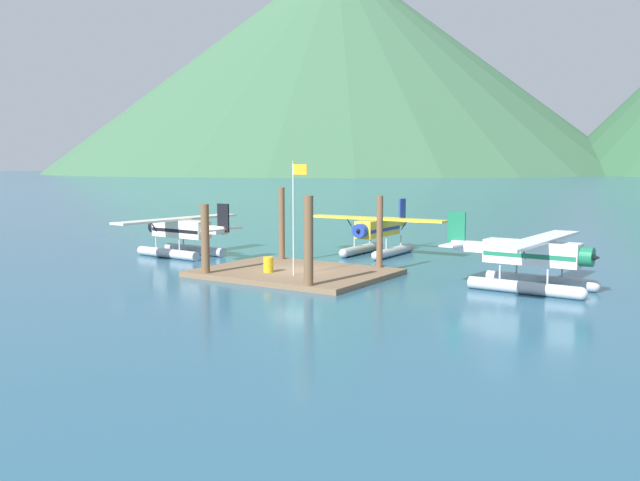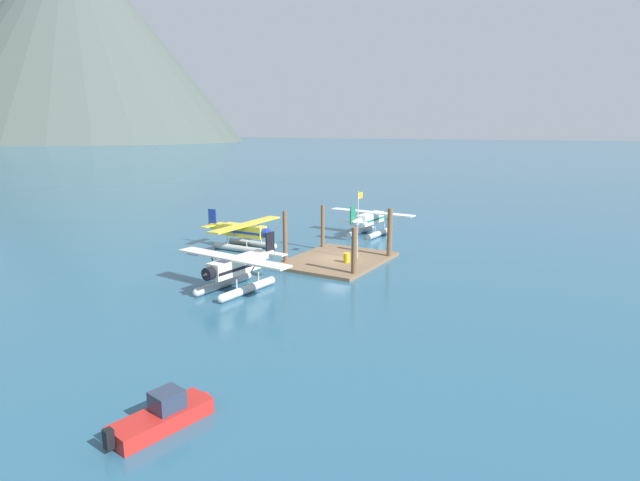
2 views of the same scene
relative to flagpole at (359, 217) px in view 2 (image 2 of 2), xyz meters
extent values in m
plane|color=#285670|center=(-1.15, 1.58, -4.20)|extent=(1200.00, 1200.00, 0.00)
cube|color=brown|center=(-1.15, 1.58, -4.05)|extent=(10.59, 8.06, 0.30)
cylinder|color=brown|center=(-4.79, -2.00, -2.10)|extent=(0.48, 0.48, 4.21)
cylinder|color=brown|center=(2.32, -2.15, -1.77)|extent=(0.48, 0.48, 4.87)
cylinder|color=brown|center=(-4.58, 5.05, -1.73)|extent=(0.39, 0.39, 4.95)
cylinder|color=brown|center=(2.48, 5.24, -1.91)|extent=(0.38, 0.38, 4.59)
cylinder|color=silver|center=(-0.12, 0.00, -0.80)|extent=(0.08, 0.08, 6.20)
cube|color=orange|center=(0.33, 0.00, 1.95)|extent=(0.90, 0.03, 0.56)
sphere|color=gold|center=(-0.12, 0.00, 2.35)|extent=(0.10, 0.10, 0.10)
cylinder|color=gold|center=(-1.97, 0.15, -3.46)|extent=(0.58, 0.58, 0.88)
torus|color=gold|center=(-1.97, 0.15, -3.46)|extent=(0.62, 0.62, 0.04)
cone|color=#424C47|center=(295.82, 456.36, 96.77)|extent=(319.43, 319.43, 201.94)
cylinder|color=#B7BABF|center=(11.81, 5.51, -3.88)|extent=(5.62, 0.87, 0.64)
sphere|color=#B7BABF|center=(14.61, 5.39, -3.88)|extent=(0.64, 0.64, 0.64)
cylinder|color=#B7BABF|center=(11.71, 3.01, -3.88)|extent=(5.62, 0.87, 0.64)
sphere|color=#B7BABF|center=(14.50, 2.90, -3.88)|extent=(0.64, 0.64, 0.64)
cylinder|color=#B7BABF|center=(13.01, 5.46, -3.21)|extent=(0.10, 0.10, 0.70)
cylinder|color=#B7BABF|center=(10.61, 5.56, -3.21)|extent=(0.10, 0.10, 0.70)
cylinder|color=#B7BABF|center=(12.91, 2.96, -3.21)|extent=(0.10, 0.10, 0.70)
cylinder|color=#B7BABF|center=(10.51, 3.06, -3.21)|extent=(0.10, 0.10, 0.70)
cube|color=white|center=(11.76, 4.26, -2.26)|extent=(4.85, 1.44, 1.20)
cube|color=#196B47|center=(11.76, 4.26, -2.36)|extent=(4.75, 1.46, 0.24)
cube|color=#283347|center=(12.84, 4.22, -1.93)|extent=(1.14, 1.10, 0.56)
cube|color=white|center=(12.06, 4.25, -1.59)|extent=(1.83, 10.45, 0.14)
cylinder|color=#196B47|center=(12.15, 6.45, -1.93)|extent=(0.11, 0.62, 0.84)
cylinder|color=#196B47|center=(11.97, 2.05, -1.93)|extent=(0.11, 0.62, 0.84)
cylinder|color=#196B47|center=(14.46, 4.15, -2.26)|extent=(0.64, 0.98, 0.96)
cone|color=black|center=(14.91, 4.13, -2.26)|extent=(0.36, 0.37, 0.36)
cube|color=white|center=(8.51, 4.40, -2.16)|extent=(2.22, 0.53, 0.56)
cube|color=#196B47|center=(7.61, 4.43, -1.31)|extent=(1.00, 0.16, 1.90)
cube|color=white|center=(7.71, 4.43, -2.06)|extent=(0.93, 3.23, 0.10)
cylinder|color=#B7BABF|center=(-12.74, 2.90, -3.88)|extent=(5.63, 1.02, 0.64)
sphere|color=#B7BABF|center=(-15.53, 3.09, -3.88)|extent=(0.64, 0.64, 0.64)
cylinder|color=#B7BABF|center=(-12.56, 5.39, -3.88)|extent=(5.63, 1.02, 0.64)
sphere|color=#B7BABF|center=(-15.36, 5.58, -3.88)|extent=(0.64, 0.64, 0.64)
cylinder|color=#B7BABF|center=(-13.93, 2.98, -3.21)|extent=(0.10, 0.10, 0.70)
cylinder|color=#B7BABF|center=(-11.54, 2.81, -3.21)|extent=(0.10, 0.10, 0.70)
cylinder|color=#B7BABF|center=(-13.76, 5.47, -3.21)|extent=(0.10, 0.10, 0.70)
cylinder|color=#B7BABF|center=(-11.37, 5.31, -3.21)|extent=(0.10, 0.10, 0.70)
cube|color=silver|center=(-12.65, 4.14, -2.26)|extent=(4.87, 1.57, 1.20)
cube|color=black|center=(-12.65, 4.14, -2.36)|extent=(4.78, 1.58, 0.24)
cube|color=#283347|center=(-13.73, 4.22, -1.93)|extent=(1.17, 1.13, 0.56)
cube|color=silver|center=(-12.95, 4.16, -1.59)|extent=(2.11, 10.47, 0.14)
cylinder|color=black|center=(-13.10, 1.97, -1.93)|extent=(0.12, 0.63, 0.84)
cylinder|color=black|center=(-12.80, 6.36, -1.93)|extent=(0.12, 0.63, 0.84)
cylinder|color=black|center=(-15.34, 4.33, -2.26)|extent=(0.66, 1.00, 0.96)
cone|color=black|center=(-15.79, 4.36, -2.26)|extent=(0.37, 0.38, 0.36)
cube|color=silver|center=(-9.41, 3.92, -2.16)|extent=(2.23, 0.59, 0.56)
cube|color=black|center=(-8.51, 3.86, -1.31)|extent=(1.01, 0.19, 1.90)
cube|color=silver|center=(-8.61, 3.87, -2.06)|extent=(1.02, 3.25, 0.10)
cylinder|color=#B7BABF|center=(-0.13, 12.34, -3.88)|extent=(0.79, 5.61, 0.64)
sphere|color=#B7BABF|center=(-0.05, 9.55, -3.88)|extent=(0.64, 0.64, 0.64)
cylinder|color=#B7BABF|center=(-2.62, 12.28, -3.88)|extent=(0.79, 5.61, 0.64)
sphere|color=#B7BABF|center=(-2.55, 9.48, -3.88)|extent=(0.64, 0.64, 0.64)
cylinder|color=#B7BABF|center=(-0.09, 11.14, -3.21)|extent=(0.10, 0.10, 0.70)
cylinder|color=#B7BABF|center=(-0.16, 13.54, -3.21)|extent=(0.10, 0.10, 0.70)
cylinder|color=#B7BABF|center=(-2.59, 11.08, -3.21)|extent=(0.10, 0.10, 0.70)
cylinder|color=#B7BABF|center=(-2.66, 13.48, -3.21)|extent=(0.10, 0.10, 0.70)
cube|color=yellow|center=(-1.37, 12.31, -2.26)|extent=(1.36, 4.83, 1.20)
cube|color=#1E389E|center=(-1.37, 12.31, -2.36)|extent=(1.38, 4.74, 0.24)
cube|color=#283347|center=(-1.35, 11.23, -1.93)|extent=(1.08, 1.13, 0.56)
cube|color=yellow|center=(-1.37, 12.01, -1.59)|extent=(10.43, 1.67, 0.14)
cylinder|color=#1E389E|center=(0.83, 12.07, -1.93)|extent=(0.62, 0.10, 0.84)
cylinder|color=#1E389E|center=(-3.57, 11.95, -1.93)|extent=(0.62, 0.10, 0.84)
cylinder|color=#1E389E|center=(-1.30, 9.61, -2.26)|extent=(0.98, 0.62, 0.96)
cone|color=black|center=(-1.29, 9.16, -2.26)|extent=(0.37, 0.36, 0.36)
cube|color=yellow|center=(-1.46, 15.56, -2.16)|extent=(0.50, 2.21, 0.56)
cube|color=#1E389E|center=(-1.48, 16.46, -1.31)|extent=(0.15, 1.00, 1.90)
cube|color=yellow|center=(-1.48, 16.36, -2.06)|extent=(3.22, 0.88, 0.10)
cube|color=#B2231E|center=(-28.65, -5.17, -3.85)|extent=(4.40, 2.20, 0.70)
sphere|color=#B2231E|center=(-26.58, -5.54, -3.85)|extent=(0.70, 0.70, 0.70)
cube|color=#283347|center=(-28.35, -5.22, -3.10)|extent=(1.37, 1.29, 0.80)
cube|color=black|center=(-30.89, -4.78, -3.60)|extent=(0.38, 0.41, 0.80)
camera|label=1|loc=(21.25, -30.51, 2.21)|focal=38.16mm
camera|label=2|loc=(-41.77, -20.47, 7.85)|focal=28.76mm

